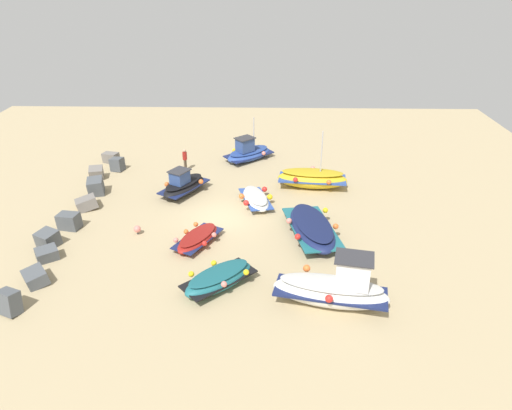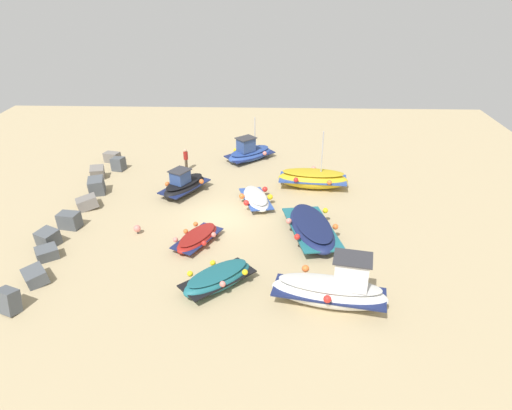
# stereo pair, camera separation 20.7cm
# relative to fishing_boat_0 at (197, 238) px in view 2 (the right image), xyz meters

# --- Properties ---
(ground_plane) EXTENTS (49.25, 49.25, 0.00)m
(ground_plane) POSITION_rel_fishing_boat_0_xyz_m (3.03, -0.99, -0.34)
(ground_plane) COLOR tan
(fishing_boat_0) EXTENTS (3.51, 2.64, 0.70)m
(fishing_boat_0) POSITION_rel_fishing_boat_0_xyz_m (0.00, 0.00, 0.00)
(fishing_boat_0) COLOR maroon
(fishing_boat_0) RESTS_ON ground_plane
(fishing_boat_1) EXTENTS (5.55, 3.20, 1.07)m
(fishing_boat_1) POSITION_rel_fishing_boat_0_xyz_m (0.96, -6.20, 0.18)
(fishing_boat_1) COLOR navy
(fishing_boat_1) RESTS_ON ground_plane
(fishing_boat_2) EXTENTS (3.56, 3.68, 0.95)m
(fishing_boat_2) POSITION_rel_fishing_boat_0_xyz_m (-3.83, -1.51, 0.13)
(fishing_boat_2) COLOR #1E6670
(fishing_boat_2) RESTS_ON ground_plane
(fishing_boat_3) EXTENTS (2.70, 5.35, 2.58)m
(fishing_boat_3) POSITION_rel_fishing_boat_0_xyz_m (-4.96, -6.66, 0.49)
(fishing_boat_3) COLOR white
(fishing_boat_3) RESTS_ON ground_plane
(fishing_boat_4) EXTENTS (3.70, 2.34, 0.80)m
(fishing_boat_4) POSITION_rel_fishing_boat_0_xyz_m (4.93, -2.99, 0.02)
(fishing_boat_4) COLOR white
(fishing_boat_4) RESTS_ON ground_plane
(fishing_boat_5) EXTENTS (2.47, 4.80, 4.00)m
(fishing_boat_5) POSITION_rel_fishing_boat_0_xyz_m (7.51, -6.73, 0.32)
(fishing_boat_5) COLOR gold
(fishing_boat_5) RESTS_ON ground_plane
(fishing_boat_6) EXTENTS (4.00, 3.21, 1.77)m
(fishing_boat_6) POSITION_rel_fishing_boat_0_xyz_m (6.31, 1.76, 0.25)
(fishing_boat_6) COLOR black
(fishing_boat_6) RESTS_ON ground_plane
(fishing_boat_7) EXTENTS (3.87, 4.07, 3.31)m
(fishing_boat_7) POSITION_rel_fishing_boat_0_xyz_m (12.52, -2.23, 0.24)
(fishing_boat_7) COLOR #2D4C9E
(fishing_boat_7) RESTS_ON ground_plane
(person_walking) EXTENTS (0.32, 0.32, 1.65)m
(person_walking) POSITION_rel_fishing_boat_0_xyz_m (10.26, 2.28, 0.61)
(person_walking) COLOR brown
(person_walking) RESTS_ON ground_plane
(breakwater_rocks) EXTENTS (18.62, 2.50, 1.30)m
(breakwater_rocks) POSITION_rel_fishing_boat_0_xyz_m (3.15, 7.60, 0.08)
(breakwater_rocks) COLOR #4C5156
(breakwater_rocks) RESTS_ON ground_plane
(mooring_buoy_0) EXTENTS (0.40, 0.40, 0.53)m
(mooring_buoy_0) POSITION_rel_fishing_boat_0_xyz_m (0.93, 3.50, -0.01)
(mooring_buoy_0) COLOR #3F3F42
(mooring_buoy_0) RESTS_ON ground_plane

